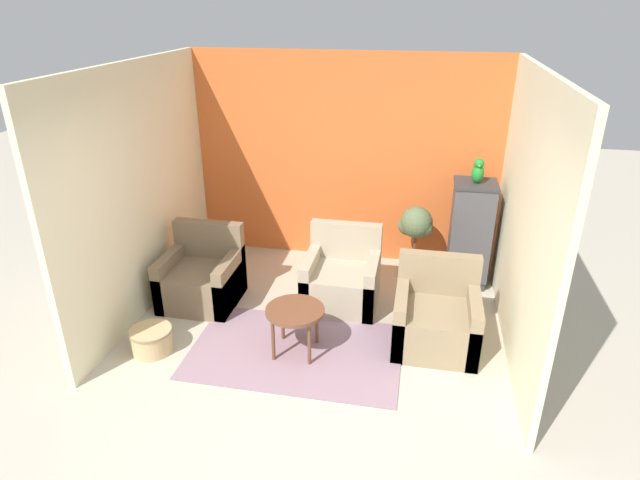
% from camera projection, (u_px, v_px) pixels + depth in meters
% --- Properties ---
extents(ground_plane, '(20.00, 20.00, 0.00)m').
position_uv_depth(ground_plane, '(283.00, 418.00, 4.51)').
color(ground_plane, beige).
rests_on(ground_plane, ground).
extents(wall_back_accent, '(4.02, 0.06, 2.68)m').
position_uv_depth(wall_back_accent, '(345.00, 160.00, 6.87)').
color(wall_back_accent, orange).
rests_on(wall_back_accent, ground_plane).
extents(wall_left, '(0.06, 3.22, 2.68)m').
position_uv_depth(wall_left, '(140.00, 191.00, 5.75)').
color(wall_left, beige).
rests_on(wall_left, ground_plane).
extents(wall_right, '(0.06, 3.22, 2.68)m').
position_uv_depth(wall_right, '(525.00, 218.00, 5.05)').
color(wall_right, beige).
rests_on(wall_right, ground_plane).
extents(area_rug, '(2.10, 1.32, 0.01)m').
position_uv_depth(area_rug, '(296.00, 351.00, 5.36)').
color(area_rug, gray).
rests_on(area_rug, ground_plane).
extents(coffee_table, '(0.58, 0.58, 0.50)m').
position_uv_depth(coffee_table, '(295.00, 314.00, 5.18)').
color(coffee_table, brown).
rests_on(coffee_table, ground_plane).
extents(armchair_left, '(0.83, 0.79, 0.88)m').
position_uv_depth(armchair_left, '(202.00, 278.00, 6.16)').
color(armchair_left, '#7A664C').
rests_on(armchair_left, ground_plane).
extents(armchair_right, '(0.83, 0.79, 0.88)m').
position_uv_depth(armchair_right, '(436.00, 319.00, 5.37)').
color(armchair_right, '#8E7A5B').
rests_on(armchair_right, ground_plane).
extents(armchair_middle, '(0.83, 0.79, 0.88)m').
position_uv_depth(armchair_middle, '(342.00, 280.00, 6.12)').
color(armchair_middle, tan).
rests_on(armchair_middle, ground_plane).
extents(birdcage, '(0.49, 0.49, 1.30)m').
position_uv_depth(birdcage, '(470.00, 234.00, 6.42)').
color(birdcage, '#353539').
rests_on(birdcage, ground_plane).
extents(parrot, '(0.14, 0.25, 0.29)m').
position_uv_depth(parrot, '(478.00, 171.00, 6.10)').
color(parrot, '#1E842D').
rests_on(parrot, birdcage).
extents(potted_plant, '(0.43, 0.39, 0.91)m').
position_uv_depth(potted_plant, '(416.00, 231.00, 6.64)').
color(potted_plant, '#66605B').
rests_on(potted_plant, ground_plane).
extents(wicker_basket, '(0.43, 0.43, 0.25)m').
position_uv_depth(wicker_basket, '(151.00, 339.00, 5.33)').
color(wicker_basket, tan).
rests_on(wicker_basket, ground_plane).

